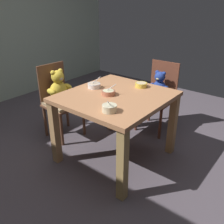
{
  "coord_description": "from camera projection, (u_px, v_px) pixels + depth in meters",
  "views": [
    {
      "loc": [
        -1.84,
        -1.43,
        1.66
      ],
      "look_at": [
        0.0,
        0.05,
        0.54
      ],
      "focal_mm": 39.49,
      "sensor_mm": 36.0,
      "label": 1
    }
  ],
  "objects": [
    {
      "name": "ground_plane",
      "position": [
        115.0,
        157.0,
        2.83
      ],
      "size": [
        5.2,
        5.2,
        0.04
      ],
      "color": "#554C55"
    },
    {
      "name": "dining_table",
      "position": [
        116.0,
        106.0,
        2.55
      ],
      "size": [
        1.05,
        0.99,
        0.75
      ],
      "color": "#B97C51",
      "rests_on": "ground_plane"
    },
    {
      "name": "teddy_chair_near_right",
      "position": [
        158.0,
        92.0,
        3.21
      ],
      "size": [
        0.42,
        0.43,
        0.9
      ],
      "rotation": [
        0.0,
        0.0,
        3.16
      ],
      "color": "brown",
      "rests_on": "ground_plane"
    },
    {
      "name": "teddy_chair_far_center",
      "position": [
        60.0,
        94.0,
        3.04
      ],
      "size": [
        0.44,
        0.43,
        0.92
      ],
      "rotation": [
        0.0,
        0.0,
        -1.63
      ],
      "color": "brown",
      "rests_on": "ground_plane"
    },
    {
      "name": "porridge_bowl_yellow_near_right",
      "position": [
        141.0,
        85.0,
        2.7
      ],
      "size": [
        0.13,
        0.13,
        0.05
      ],
      "color": "yellow",
      "rests_on": "dining_table"
    },
    {
      "name": "porridge_bowl_white_far_center",
      "position": [
        94.0,
        85.0,
        2.67
      ],
      "size": [
        0.14,
        0.14,
        0.12
      ],
      "color": "silver",
      "rests_on": "dining_table"
    },
    {
      "name": "porridge_bowl_cream_near_left",
      "position": [
        109.0,
        108.0,
        2.12
      ],
      "size": [
        0.13,
        0.13,
        0.13
      ],
      "color": "beige",
      "rests_on": "dining_table"
    },
    {
      "name": "porridge_bowl_terracotta_center",
      "position": [
        108.0,
        93.0,
        2.48
      ],
      "size": [
        0.14,
        0.14,
        0.12
      ],
      "color": "#B66A4F",
      "rests_on": "dining_table"
    }
  ]
}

